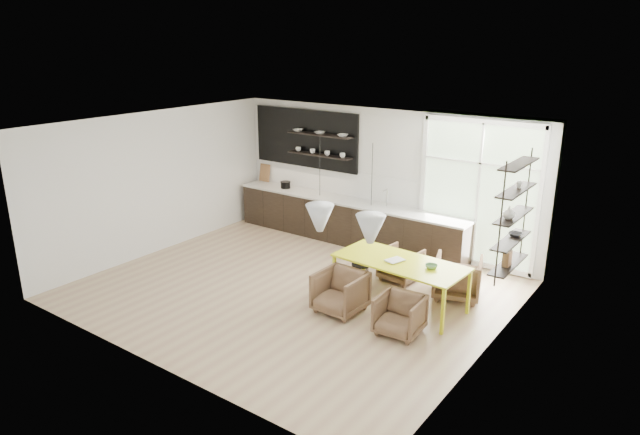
{
  "coord_description": "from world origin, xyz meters",
  "views": [
    {
      "loc": [
        5.8,
        -7.22,
        4.3
      ],
      "look_at": [
        0.16,
        0.6,
        1.23
      ],
      "focal_mm": 32.0,
      "sensor_mm": 36.0,
      "label": 1
    }
  ],
  "objects_px": {
    "armchair_front_left": "(340,292)",
    "armchair_front_right": "(400,315)",
    "armchair_back_left": "(401,264)",
    "dining_table": "(400,264)",
    "armchair_back_right": "(458,277)",
    "wire_stool": "(361,273)"
  },
  "relations": [
    {
      "from": "dining_table",
      "to": "armchair_back_left",
      "type": "xyz_separation_m",
      "value": [
        -0.47,
        0.95,
        -0.43
      ]
    },
    {
      "from": "armchair_front_right",
      "to": "wire_stool",
      "type": "relative_size",
      "value": 1.46
    },
    {
      "from": "dining_table",
      "to": "wire_stool",
      "type": "distance_m",
      "value": 1.0
    },
    {
      "from": "armchair_back_right",
      "to": "armchair_back_left",
      "type": "bearing_deg",
      "value": -21.71
    },
    {
      "from": "dining_table",
      "to": "armchair_front_right",
      "type": "height_order",
      "value": "dining_table"
    },
    {
      "from": "armchair_front_left",
      "to": "wire_stool",
      "type": "xyz_separation_m",
      "value": [
        -0.21,
        0.97,
        -0.05
      ]
    },
    {
      "from": "dining_table",
      "to": "armchair_front_left",
      "type": "relative_size",
      "value": 2.94
    },
    {
      "from": "armchair_front_right",
      "to": "dining_table",
      "type": "bearing_deg",
      "value": 115.19
    },
    {
      "from": "armchair_front_right",
      "to": "armchair_back_left",
      "type": "bearing_deg",
      "value": 114.01
    },
    {
      "from": "armchair_back_right",
      "to": "armchair_front_left",
      "type": "distance_m",
      "value": 2.11
    },
    {
      "from": "armchair_front_left",
      "to": "armchair_front_right",
      "type": "distance_m",
      "value": 1.13
    },
    {
      "from": "wire_stool",
      "to": "armchair_front_right",
      "type": "bearing_deg",
      "value": -38.02
    },
    {
      "from": "armchair_back_right",
      "to": "armchair_front_left",
      "type": "height_order",
      "value": "armchair_back_right"
    },
    {
      "from": "dining_table",
      "to": "armchair_front_right",
      "type": "distance_m",
      "value": 1.06
    },
    {
      "from": "armchair_back_right",
      "to": "armchair_front_left",
      "type": "relative_size",
      "value": 1.05
    },
    {
      "from": "armchair_back_left",
      "to": "armchair_front_right",
      "type": "height_order",
      "value": "same"
    },
    {
      "from": "dining_table",
      "to": "armchair_back_left",
      "type": "bearing_deg",
      "value": 120.01
    },
    {
      "from": "armchair_back_left",
      "to": "armchair_back_right",
      "type": "height_order",
      "value": "armchair_back_right"
    },
    {
      "from": "armchair_back_right",
      "to": "armchair_front_right",
      "type": "distance_m",
      "value": 1.73
    },
    {
      "from": "dining_table",
      "to": "armchair_back_left",
      "type": "distance_m",
      "value": 1.14
    },
    {
      "from": "armchair_back_left",
      "to": "dining_table",
      "type": "bearing_deg",
      "value": 122.41
    },
    {
      "from": "armchair_back_left",
      "to": "wire_stool",
      "type": "xyz_separation_m",
      "value": [
        -0.4,
        -0.75,
        -0.01
      ]
    }
  ]
}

